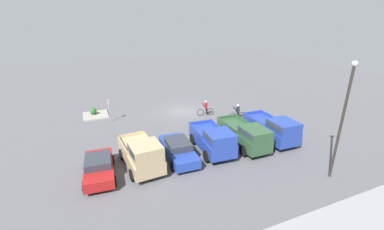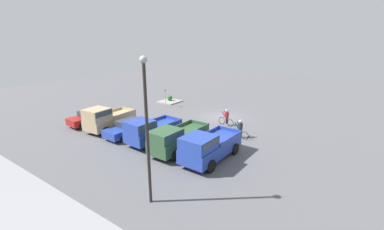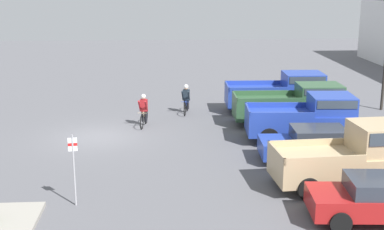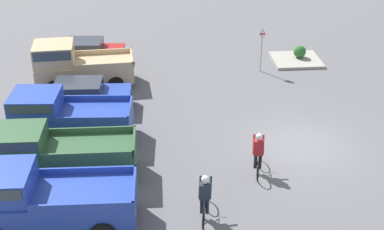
% 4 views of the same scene
% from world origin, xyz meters
% --- Properties ---
extents(ground_plane, '(80.00, 80.00, 0.00)m').
position_xyz_m(ground_plane, '(0.00, 0.00, 0.00)').
color(ground_plane, '#56565B').
extents(pickup_truck_0, '(2.40, 5.43, 2.20)m').
position_xyz_m(pickup_truck_0, '(-4.35, 9.85, 1.14)').
color(pickup_truck_0, '#233D9E').
rests_on(pickup_truck_0, ground_plane).
extents(pickup_truck_1, '(2.20, 5.47, 2.10)m').
position_xyz_m(pickup_truck_1, '(-1.55, 9.87, 1.11)').
color(pickup_truck_1, '#2D5133').
rests_on(pickup_truck_1, ground_plane).
extents(pickup_truck_2, '(2.53, 4.95, 2.17)m').
position_xyz_m(pickup_truck_2, '(1.27, 9.75, 1.14)').
color(pickup_truck_2, '#233D9E').
rests_on(pickup_truck_2, ground_plane).
extents(sedan_0, '(2.11, 4.84, 1.42)m').
position_xyz_m(sedan_0, '(4.04, 9.41, 0.71)').
color(sedan_0, '#233D9E').
rests_on(sedan_0, ground_plane).
extents(pickup_truck_3, '(2.52, 4.97, 2.32)m').
position_xyz_m(pickup_truck_3, '(6.80, 9.88, 1.18)').
color(pickup_truck_3, tan).
rests_on(pickup_truck_3, ground_plane).
extents(sedan_1, '(2.22, 4.38, 1.41)m').
position_xyz_m(sedan_1, '(9.64, 9.64, 0.72)').
color(sedan_1, maroon).
rests_on(sedan_1, ground_plane).
extents(cyclist_0, '(1.81, 0.53, 1.69)m').
position_xyz_m(cyclist_0, '(-1.77, 2.15, 0.82)').
color(cyclist_0, black).
rests_on(cyclist_0, ground_plane).
extents(cyclist_1, '(1.84, 0.53, 1.66)m').
position_xyz_m(cyclist_1, '(-4.28, 4.43, 0.83)').
color(cyclist_1, black).
rests_on(cyclist_1, ground_plane).
extents(fire_lane_sign, '(0.07, 0.30, 2.44)m').
position_xyz_m(fire_lane_sign, '(7.89, 0.10, 1.47)').
color(fire_lane_sign, '#9E9EA3').
rests_on(fire_lane_sign, ground_plane).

